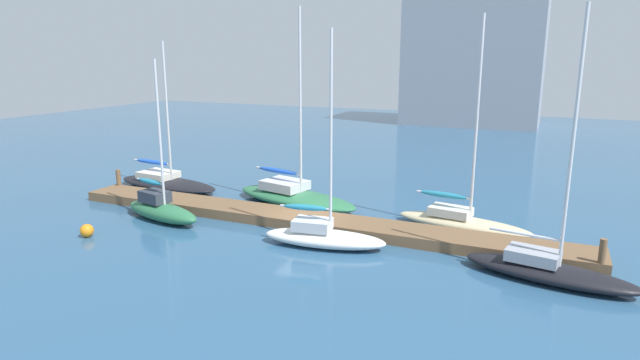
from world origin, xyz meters
TOP-DOWN VIEW (x-y plane):
  - ground_plane at (0.00, 0.00)m, footprint 120.00×120.00m
  - dock_pier at (0.00, 0.00)m, footprint 28.41×2.29m
  - dock_piling_near_end at (-13.80, 1.00)m, footprint 0.28×0.28m
  - dock_piling_far_end at (13.80, -1.00)m, footprint 0.28×0.28m
  - sailboat_0 at (-11.85, 3.21)m, footprint 8.16×3.33m
  - sailboat_1 at (-7.44, -2.43)m, footprint 5.59×2.66m
  - sailboat_2 at (-2.28, 3.29)m, footprint 8.86×4.57m
  - sailboat_3 at (2.18, -2.54)m, footprint 5.99×2.59m
  - sailboat_4 at (7.66, 2.57)m, footprint 7.09×2.81m
  - sailboat_5 at (11.84, -2.45)m, footprint 6.80×2.91m
  - mooring_buoy_orange at (-8.93, -6.09)m, footprint 0.65×0.65m
  - harbor_building_distant at (1.31, 47.09)m, footprint 16.65×10.12m

SIDE VIEW (x-z plane):
  - ground_plane at x=0.00m, z-range 0.00..0.00m
  - dock_pier at x=0.00m, z-range 0.00..0.54m
  - mooring_buoy_orange at x=-8.93m, z-range 0.00..0.65m
  - sailboat_0 at x=-11.85m, z-range -4.31..5.28m
  - sailboat_5 at x=11.84m, z-range -4.73..5.79m
  - sailboat_4 at x=7.66m, z-range -4.77..5.86m
  - sailboat_2 at x=-2.28m, z-range -5.09..6.25m
  - sailboat_3 at x=2.18m, z-range -4.34..5.51m
  - sailboat_1 at x=-7.44m, z-range -3.61..4.93m
  - dock_piling_near_end at x=-13.80m, z-range 0.00..1.56m
  - dock_piling_far_end at x=13.80m, z-range 0.00..1.56m
  - harbor_building_distant at x=1.31m, z-range 0.00..16.25m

